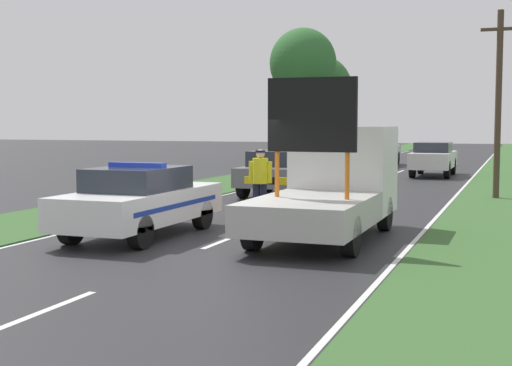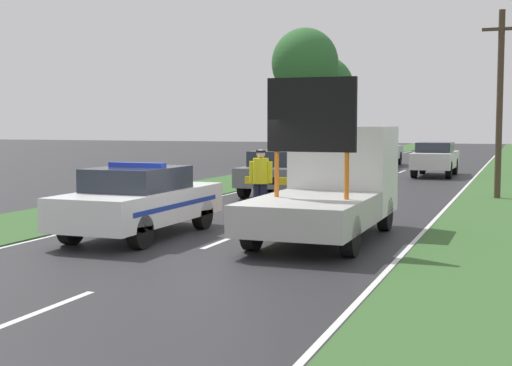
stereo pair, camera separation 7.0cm
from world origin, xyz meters
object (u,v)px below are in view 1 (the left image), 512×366
(police_officer, at_px, (260,177))
(queued_car_sedan_silver, at_px, (380,151))
(roadside_tree_near_left, at_px, (303,64))
(road_barrier, at_px, (293,184))
(traffic_cone_centre_front, at_px, (275,213))
(work_truck, at_px, (333,183))
(traffic_cone_near_police, at_px, (247,212))
(queued_car_suv_grey, at_px, (279,172))
(queued_car_wagon_maroon, at_px, (326,165))
(pedestrian_civilian, at_px, (316,181))
(utility_pole, at_px, (498,102))
(queued_car_van_white, at_px, (433,158))
(police_car, at_px, (141,201))
(roadside_tree_near_right, at_px, (321,89))

(police_officer, bearing_deg, queued_car_sedan_silver, -57.88)
(roadside_tree_near_left, bearing_deg, road_barrier, -74.03)
(traffic_cone_centre_front, bearing_deg, work_truck, -33.76)
(traffic_cone_near_police, xyz_separation_m, queued_car_suv_grey, (-1.61, 7.23, 0.47))
(queued_car_wagon_maroon, bearing_deg, queued_car_suv_grey, 88.63)
(police_officer, distance_m, roadside_tree_near_left, 24.05)
(pedestrian_civilian, bearing_deg, queued_car_suv_grey, 132.86)
(traffic_cone_near_police, xyz_separation_m, utility_pole, (5.32, 8.64, 2.79))
(police_officer, xyz_separation_m, traffic_cone_centre_front, (0.75, -1.07, -0.77))
(police_officer, height_order, queued_car_wagon_maroon, police_officer)
(traffic_cone_near_police, xyz_separation_m, roadside_tree_near_left, (-5.95, 24.53, 5.57))
(work_truck, distance_m, police_officer, 3.34)
(queued_car_van_white, relative_size, queued_car_sedan_silver, 1.00)
(police_car, xyz_separation_m, queued_car_suv_grey, (-0.01, 9.42, 0.03))
(police_car, height_order, queued_car_wagon_maroon, police_car)
(police_car, bearing_deg, pedestrian_civilian, 56.38)
(roadside_tree_near_left, relative_size, utility_pole, 1.32)
(police_car, relative_size, police_officer, 2.66)
(roadside_tree_near_right, bearing_deg, queued_car_wagon_maroon, -73.86)
(police_car, relative_size, queued_car_van_white, 1.01)
(work_truck, bearing_deg, pedestrian_civilian, -69.67)
(work_truck, relative_size, pedestrian_civilian, 3.32)
(traffic_cone_centre_front, bearing_deg, queued_car_sedan_silver, 94.89)
(road_barrier, bearing_deg, queued_car_van_white, 79.06)
(police_car, distance_m, traffic_cone_near_police, 2.75)
(traffic_cone_centre_front, xyz_separation_m, queued_car_sedan_silver, (-2.17, 25.33, 0.57))
(police_car, bearing_deg, queued_car_suv_grey, 90.65)
(work_truck, distance_m, roadside_tree_near_right, 29.88)
(queued_car_suv_grey, relative_size, roadside_tree_near_left, 0.50)
(queued_car_van_white, height_order, queued_car_sedan_silver, queued_car_sedan_silver)
(work_truck, xyz_separation_m, pedestrian_civilian, (-1.05, 2.44, -0.16))
(police_car, xyz_separation_m, utility_pole, (6.92, 10.83, 2.35))
(queued_car_wagon_maroon, bearing_deg, police_car, 89.52)
(queued_car_wagon_maroon, bearing_deg, roadside_tree_near_right, -73.86)
(roadside_tree_near_left, xyz_separation_m, utility_pole, (11.27, -15.89, -2.77))
(police_officer, bearing_deg, work_truck, 166.96)
(traffic_cone_near_police, bearing_deg, pedestrian_civilian, 58.15)
(work_truck, height_order, queued_car_suv_grey, work_truck)
(roadside_tree_near_left, bearing_deg, pedestrian_civilian, -72.53)
(queued_car_wagon_maroon, relative_size, queued_car_van_white, 0.89)
(police_officer, bearing_deg, roadside_tree_near_left, -47.24)
(traffic_cone_centre_front, bearing_deg, pedestrian_civilian, 61.88)
(traffic_cone_near_police, height_order, utility_pole, utility_pole)
(work_truck, xyz_separation_m, utility_pole, (3.10, 9.19, 2.00))
(pedestrian_civilian, distance_m, queued_car_wagon_maroon, 11.40)
(queued_car_sedan_silver, height_order, utility_pole, utility_pole)
(police_officer, distance_m, pedestrian_civilian, 1.46)
(police_officer, relative_size, roadside_tree_near_left, 0.22)
(queued_car_sedan_silver, bearing_deg, roadside_tree_near_left, 18.16)
(pedestrian_civilian, distance_m, utility_pole, 8.22)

